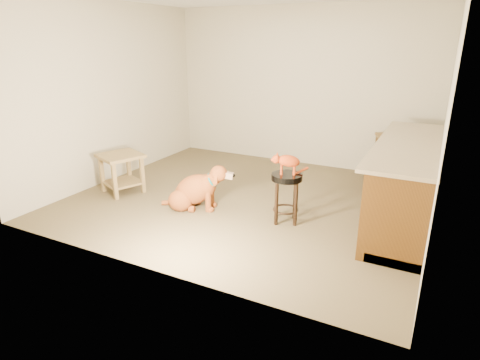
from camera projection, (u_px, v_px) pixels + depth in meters
The scene contains 8 objects.
floor at pixel (247, 199), 5.45m from camera, with size 4.50×4.00×0.01m, color brown.
room_shell at pixel (248, 72), 4.90m from camera, with size 4.54×4.04×2.62m.
cabinet_run at pixel (406, 184), 4.73m from camera, with size 0.70×2.56×0.94m.
padded_stool at pixel (286, 188), 4.66m from camera, with size 0.40×0.40×0.59m.
wood_stool at pixel (388, 157), 6.10m from camera, with size 0.48×0.48×0.70m.
side_table at pixel (121, 167), 5.60m from camera, with size 0.69×0.69×0.55m.
golden_retriever at pixel (195, 191), 5.10m from camera, with size 0.96×0.57×0.63m.
tabby_kitten at pixel (287, 161), 4.56m from camera, with size 0.39×0.28×0.28m.
Camera 1 is at (2.21, -4.55, 2.05)m, focal length 30.00 mm.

